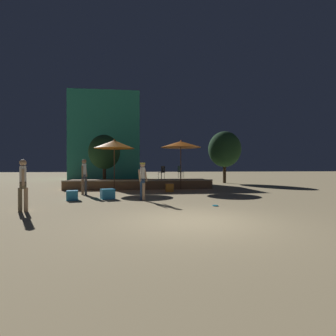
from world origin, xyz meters
The scene contains 16 objects.
ground_plane centered at (0.00, 0.00, 0.00)m, with size 120.00×120.00×0.00m, color #D1B784.
wooden_deck centered at (-1.39, 11.24, 0.28)m, with size 9.71×2.79×0.64m.
patio_umbrella_0 centered at (1.30, 9.79, 2.95)m, with size 2.68×2.68×3.24m.
patio_umbrella_1 centered at (-2.97, 9.61, 2.90)m, with size 2.52×2.52×3.23m.
cube_seat_0 centered at (0.36, 8.32, 0.24)m, with size 0.46×0.46×0.49m.
cube_seat_1 centered at (-2.93, 5.33, 0.23)m, with size 0.75×0.75×0.47m.
cube_seat_2 centered at (-4.46, 5.08, 0.22)m, with size 0.58×0.58×0.43m.
person_0 centered at (-1.31, 4.59, 0.95)m, with size 0.47×0.33×1.70m.
person_1 centered at (-5.38, 2.18, 0.97)m, with size 0.29×0.50×1.76m.
person_2 centered at (-4.35, 7.24, 1.07)m, with size 0.31×0.53×1.90m.
bistro_chair_0 centered at (0.19, 10.89, 1.18)m, with size 0.48×0.48×0.90m.
bistro_chair_1 centered at (1.62, 11.98, 1.18)m, with size 0.48×0.48×0.90m.
frisbee_disc centered at (1.43, 2.62, 0.02)m, with size 0.22×0.22×0.03m.
background_tree_0 centered at (6.29, 15.62, 3.03)m, with size 2.91×2.91×4.64m.
background_tree_1 centered at (-4.33, 15.88, 2.73)m, with size 2.68×2.68×4.21m.
distant_building centered at (-5.13, 24.35, 4.96)m, with size 7.81×4.39×9.92m.
Camera 1 is at (-1.58, -7.14, 1.55)m, focal length 28.00 mm.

